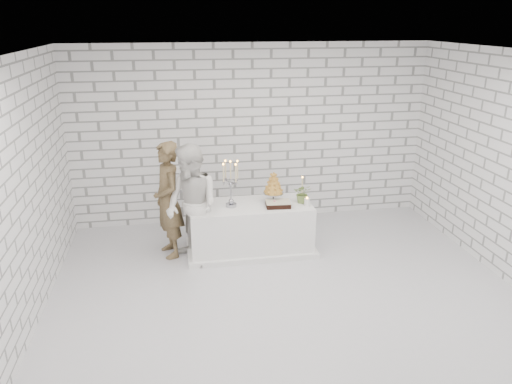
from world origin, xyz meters
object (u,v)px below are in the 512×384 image
groom (168,200)px  bride (192,206)px  croquembouche (273,187)px  cake_table (250,228)px  candelabra (231,184)px

groom → bride: size_ratio=0.99×
groom → croquembouche: size_ratio=3.62×
bride → groom: bearing=-167.5°
cake_table → bride: bearing=-164.2°
cake_table → croquembouche: croquembouche is taller
cake_table → candelabra: size_ratio=2.56×
cake_table → bride: (-0.87, -0.25, 0.50)m
groom → croquembouche: bearing=72.2°
candelabra → croquembouche: (0.65, 0.08, -0.11)m
groom → cake_table: bearing=69.6°
candelabra → groom: bearing=172.8°
cake_table → croquembouche: bearing=7.3°
groom → bride: bride is taller
croquembouche → cake_table: bearing=-172.7°
candelabra → croquembouche: bearing=6.9°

